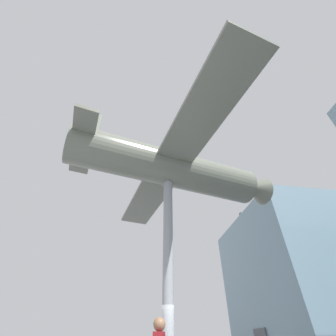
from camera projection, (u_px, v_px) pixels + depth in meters
name	position (u px, v px, depth m)	size (l,w,h in m)	color
support_pylon_central	(168.00, 263.00, 9.13)	(0.43, 0.43, 7.94)	#999EA3
suspended_airplane	(173.00, 169.00, 12.31)	(14.50, 12.08, 3.52)	slate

